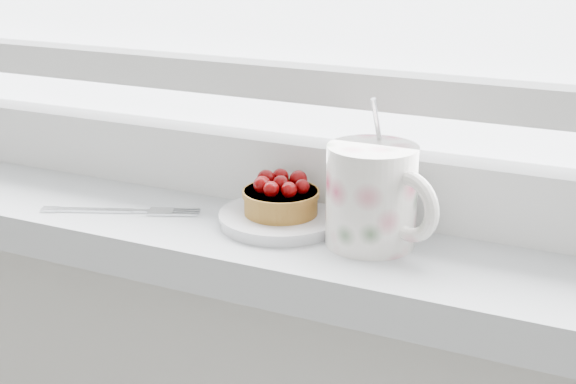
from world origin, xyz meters
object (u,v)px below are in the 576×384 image
Objects in this scene: raspberry_tart at (281,197)px; floral_mug at (374,194)px; saucer at (281,219)px; fork at (119,211)px.

raspberry_tart is 0.10m from floral_mug.
raspberry_tart reaches higher than saucer.
raspberry_tart is (-0.00, 0.00, 0.02)m from saucer.
saucer is 0.91× the size of floral_mug.
raspberry_tart is at bearing 129.59° from saucer.
floral_mug reaches higher than raspberry_tart.
raspberry_tart is 0.56× the size of floral_mug.
fork is at bearing -166.13° from saucer.
raspberry_tart is at bearing 174.23° from floral_mug.
floral_mug is 0.27m from fork.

